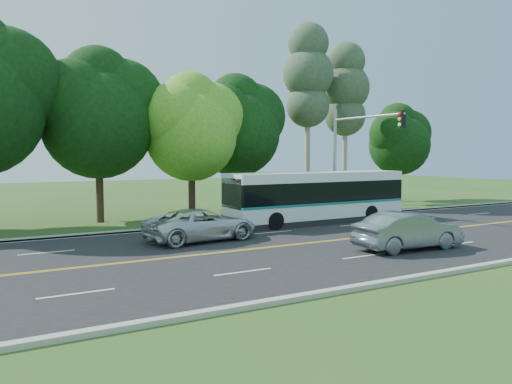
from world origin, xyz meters
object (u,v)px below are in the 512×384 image
traffic_signal (354,145)px  suv (201,225)px  transit_bus (317,198)px  sedan (408,231)px

traffic_signal → suv: bearing=-168.2°
transit_bus → suv: 8.78m
transit_bus → sedan: size_ratio=2.38×
transit_bus → sedan: bearing=-101.6°
traffic_signal → sedan: traffic_signal is taller
sedan → suv: (-6.81, 6.39, -0.04)m
sedan → traffic_signal: bearing=-23.5°
transit_bus → suv: (-8.42, -2.35, -0.74)m
suv → traffic_signal: bearing=-84.6°
sedan → suv: 9.34m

